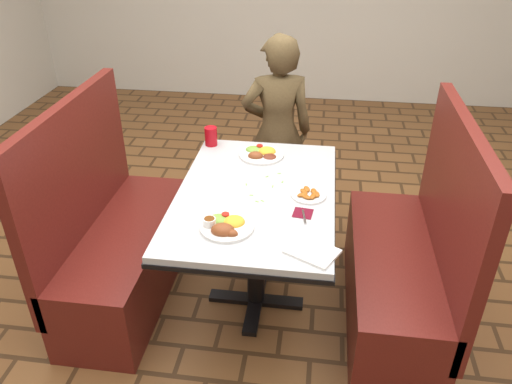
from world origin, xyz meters
The scene contains 14 objects.
dining_table centered at (0.00, 0.00, 0.65)m, with size 0.81×1.21×0.75m.
booth_bench_left centered at (-0.80, 0.00, 0.33)m, with size 0.47×1.20×1.17m.
booth_bench_right centered at (0.80, 0.00, 0.33)m, with size 0.47×1.20×1.17m.
diner_person centered at (0.01, 0.95, 0.67)m, with size 0.49×0.32×1.33m, color brown.
near_dinner_plate centered at (-0.09, -0.34, 0.78)m, with size 0.25×0.25×0.08m.
far_dinner_plate centered at (-0.02, 0.42, 0.77)m, with size 0.26×0.26×0.07m.
plantain_plate centered at (0.27, 0.00, 0.76)m, with size 0.18×0.18×0.03m.
maroon_napkin centered at (0.25, -0.17, 0.75)m, with size 0.09×0.09×0.00m, color #5D0E1D.
spoon_utensil centered at (0.26, -0.20, 0.75)m, with size 0.01×0.12×0.00m, color silver.
red_tumbler centered at (-0.35, 0.52, 0.81)m, with size 0.08×0.08×0.11m, color #B10B15.
paper_napkin centered at (0.31, -0.47, 0.76)m, with size 0.21×0.15×0.01m, color white.
knife_utensil centered at (-0.05, -0.32, 0.76)m, with size 0.01×0.18×0.00m, color silver.
fork_utensil centered at (-0.14, -0.36, 0.76)m, with size 0.01×0.15×0.00m, color silver.
lettuce_shreds centered at (0.04, 0.06, 0.75)m, with size 0.28×0.32×0.00m, color #80B94A, non-canonical shape.
Camera 1 is at (0.30, -2.17, 2.05)m, focal length 35.00 mm.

